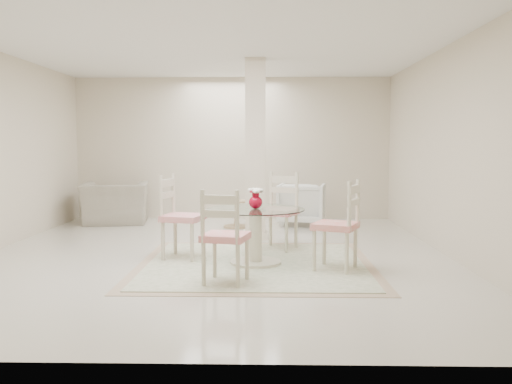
{
  "coord_description": "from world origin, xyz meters",
  "views": [
    {
      "loc": [
        0.7,
        -6.9,
        1.42
      ],
      "look_at": [
        0.55,
        -0.36,
        0.85
      ],
      "focal_mm": 38.0,
      "sensor_mm": 36.0,
      "label": 1
    }
  ],
  "objects_px": {
    "dining_chair_north": "(280,205)",
    "dining_chair_west": "(177,210)",
    "dining_chair_east": "(342,219)",
    "side_table": "(236,215)",
    "red_vase": "(256,198)",
    "dining_table": "(256,236)",
    "recliner_taupe": "(115,203)",
    "column": "(255,150)",
    "armchair_white": "(302,204)",
    "dining_chair_south": "(224,230)"
  },
  "relations": [
    {
      "from": "dining_chair_north",
      "to": "dining_chair_west",
      "type": "distance_m",
      "value": 1.46
    },
    {
      "from": "red_vase",
      "to": "dining_table",
      "type": "bearing_deg",
      "value": 146.31
    },
    {
      "from": "red_vase",
      "to": "dining_chair_north",
      "type": "height_order",
      "value": "dining_chair_north"
    },
    {
      "from": "column",
      "to": "side_table",
      "type": "relative_size",
      "value": 5.76
    },
    {
      "from": "dining_chair_east",
      "to": "recliner_taupe",
      "type": "distance_m",
      "value": 5.12
    },
    {
      "from": "red_vase",
      "to": "dining_chair_south",
      "type": "bearing_deg",
      "value": -107.26
    },
    {
      "from": "dining_chair_east",
      "to": "dining_chair_north",
      "type": "distance_m",
      "value": 1.45
    },
    {
      "from": "dining_table",
      "to": "armchair_white",
      "type": "distance_m",
      "value": 3.33
    },
    {
      "from": "dining_table",
      "to": "dining_chair_north",
      "type": "xyz_separation_m",
      "value": [
        0.31,
        0.98,
        0.27
      ]
    },
    {
      "from": "dining_table",
      "to": "dining_chair_south",
      "type": "height_order",
      "value": "dining_chair_south"
    },
    {
      "from": "dining_chair_east",
      "to": "dining_chair_south",
      "type": "xyz_separation_m",
      "value": [
        -1.27,
        -0.66,
        -0.03
      ]
    },
    {
      "from": "dining_chair_east",
      "to": "side_table",
      "type": "distance_m",
      "value": 3.51
    },
    {
      "from": "dining_chair_south",
      "to": "recliner_taupe",
      "type": "distance_m",
      "value": 4.89
    },
    {
      "from": "dining_table",
      "to": "side_table",
      "type": "bearing_deg",
      "value": 98.01
    },
    {
      "from": "dining_chair_south",
      "to": "side_table",
      "type": "relative_size",
      "value": 2.31
    },
    {
      "from": "dining_table",
      "to": "armchair_white",
      "type": "xyz_separation_m",
      "value": [
        0.74,
        3.25,
        0.03
      ]
    },
    {
      "from": "red_vase",
      "to": "dining_chair_west",
      "type": "bearing_deg",
      "value": 162.83
    },
    {
      "from": "dining_chair_south",
      "to": "side_table",
      "type": "height_order",
      "value": "dining_chair_south"
    },
    {
      "from": "side_table",
      "to": "dining_chair_east",
      "type": "bearing_deg",
      "value": -66.68
    },
    {
      "from": "column",
      "to": "dining_chair_east",
      "type": "height_order",
      "value": "column"
    },
    {
      "from": "dining_chair_west",
      "to": "recliner_taupe",
      "type": "relative_size",
      "value": 1.02
    },
    {
      "from": "column",
      "to": "dining_chair_north",
      "type": "bearing_deg",
      "value": -67.83
    },
    {
      "from": "dining_chair_north",
      "to": "dining_chair_south",
      "type": "relative_size",
      "value": 1.06
    },
    {
      "from": "column",
      "to": "dining_chair_north",
      "type": "relative_size",
      "value": 2.34
    },
    {
      "from": "dining_chair_east",
      "to": "dining_chair_south",
      "type": "height_order",
      "value": "dining_chair_east"
    },
    {
      "from": "red_vase",
      "to": "dining_chair_north",
      "type": "xyz_separation_m",
      "value": [
        0.31,
        0.98,
        -0.19
      ]
    },
    {
      "from": "dining_chair_north",
      "to": "armchair_white",
      "type": "distance_m",
      "value": 2.32
    },
    {
      "from": "column",
      "to": "dining_chair_north",
      "type": "height_order",
      "value": "column"
    },
    {
      "from": "column",
      "to": "armchair_white",
      "type": "relative_size",
      "value": 3.29
    },
    {
      "from": "dining_chair_east",
      "to": "dining_chair_west",
      "type": "height_order",
      "value": "dining_chair_west"
    },
    {
      "from": "red_vase",
      "to": "side_table",
      "type": "relative_size",
      "value": 0.52
    },
    {
      "from": "recliner_taupe",
      "to": "armchair_white",
      "type": "relative_size",
      "value": 1.39
    },
    {
      "from": "red_vase",
      "to": "dining_chair_east",
      "type": "xyz_separation_m",
      "value": [
        0.97,
        -0.31,
        -0.2
      ]
    },
    {
      "from": "red_vase",
      "to": "dining_chair_south",
      "type": "xyz_separation_m",
      "value": [
        -0.3,
        -0.97,
        -0.23
      ]
    },
    {
      "from": "armchair_white",
      "to": "dining_chair_east",
      "type": "bearing_deg",
      "value": 103.12
    },
    {
      "from": "dining_chair_west",
      "to": "dining_chair_east",
      "type": "bearing_deg",
      "value": -94.0
    },
    {
      "from": "dining_table",
      "to": "red_vase",
      "type": "distance_m",
      "value": 0.46
    },
    {
      "from": "dining_chair_east",
      "to": "side_table",
      "type": "bearing_deg",
      "value": -133.38
    },
    {
      "from": "dining_chair_north",
      "to": "dining_chair_south",
      "type": "distance_m",
      "value": 2.05
    },
    {
      "from": "red_vase",
      "to": "dining_chair_west",
      "type": "distance_m",
      "value": 1.05
    },
    {
      "from": "column",
      "to": "dining_chair_west",
      "type": "distance_m",
      "value": 1.96
    },
    {
      "from": "dining_table",
      "to": "side_table",
      "type": "height_order",
      "value": "dining_table"
    },
    {
      "from": "dining_table",
      "to": "dining_chair_south",
      "type": "distance_m",
      "value": 1.05
    },
    {
      "from": "side_table",
      "to": "recliner_taupe",
      "type": "bearing_deg",
      "value": 168.83
    },
    {
      "from": "recliner_taupe",
      "to": "dining_chair_south",
      "type": "bearing_deg",
      "value": 109.27
    },
    {
      "from": "dining_table",
      "to": "recliner_taupe",
      "type": "xyz_separation_m",
      "value": [
        -2.62,
        3.33,
        0.03
      ]
    },
    {
      "from": "red_vase",
      "to": "armchair_white",
      "type": "relative_size",
      "value": 0.3
    },
    {
      "from": "dining_chair_west",
      "to": "dining_chair_south",
      "type": "relative_size",
      "value": 1.07
    },
    {
      "from": "red_vase",
      "to": "dining_chair_east",
      "type": "height_order",
      "value": "dining_chair_east"
    },
    {
      "from": "dining_chair_north",
      "to": "dining_chair_south",
      "type": "xyz_separation_m",
      "value": [
        -0.61,
        -1.95,
        -0.04
      ]
    }
  ]
}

